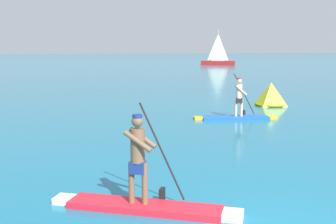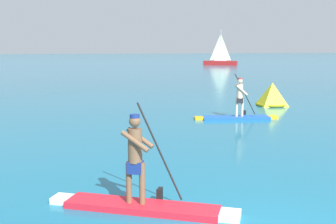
% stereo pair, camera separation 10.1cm
% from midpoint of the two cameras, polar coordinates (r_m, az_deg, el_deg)
% --- Properties ---
extents(paddleboarder_mid_center, '(3.29, 2.17, 1.97)m').
position_cam_midpoint_polar(paddleboarder_mid_center, '(7.87, -3.27, -10.76)').
color(paddleboarder_mid_center, red).
rests_on(paddleboarder_mid_center, ground).
extents(paddleboarder_far_right, '(3.52, 1.28, 1.90)m').
position_cam_midpoint_polar(paddleboarder_far_right, '(17.94, 9.55, 0.06)').
color(paddleboarder_far_right, blue).
rests_on(paddleboarder_far_right, ground).
extents(race_marker_buoy, '(1.87, 1.87, 1.19)m').
position_cam_midpoint_polar(race_marker_buoy, '(22.46, 14.05, 2.19)').
color(race_marker_buoy, yellow).
rests_on(race_marker_buoy, ground).
extents(sailboat_right_horizon, '(5.54, 4.46, 6.10)m').
position_cam_midpoint_polar(sailboat_right_horizon, '(74.14, 7.15, 6.93)').
color(sailboat_right_horizon, '#A51E1E').
rests_on(sailboat_right_horizon, ground).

